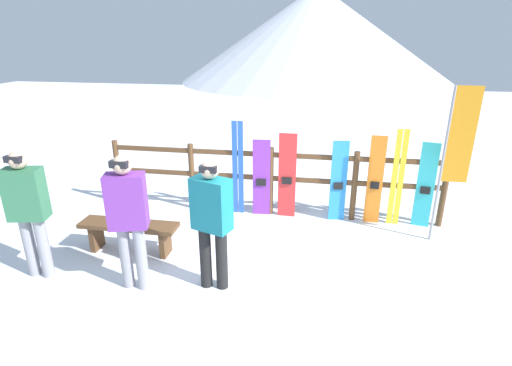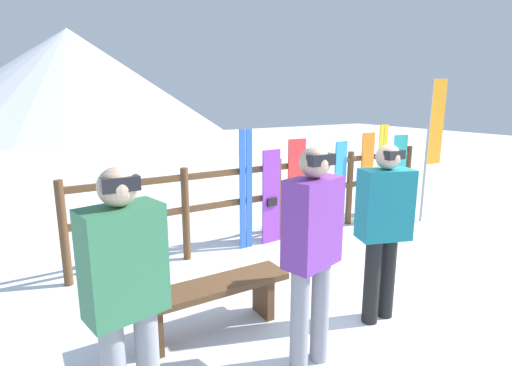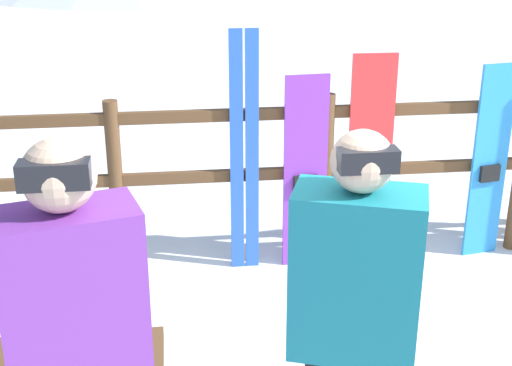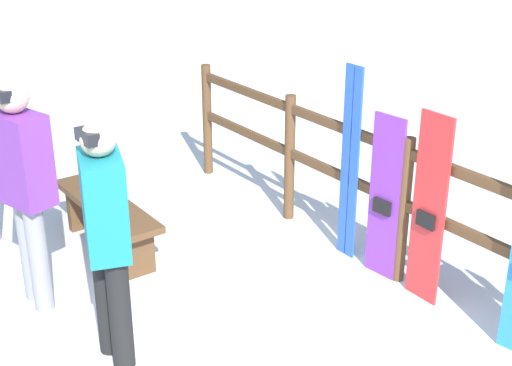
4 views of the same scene
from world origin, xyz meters
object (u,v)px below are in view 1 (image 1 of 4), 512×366
at_px(snowboard_cyan, 425,186).
at_px(rental_flag, 454,148).
at_px(ski_pair_blue, 238,168).
at_px(snowboard_purple, 261,178).
at_px(snowboard_red, 287,176).
at_px(snowboard_blue, 338,182).
at_px(bench, 129,230).
at_px(person_teal, 212,217).
at_px(person_plaid_green, 28,206).
at_px(person_purple, 128,214).
at_px(snowboard_orange, 375,181).
at_px(ski_pair_yellow, 398,178).

bearing_deg(snowboard_cyan, rental_flag, -69.54).
height_order(ski_pair_blue, snowboard_purple, ski_pair_blue).
xyz_separation_m(snowboard_red, rental_flag, (2.47, -0.49, 0.76)).
bearing_deg(snowboard_blue, bench, -151.67).
bearing_deg(snowboard_blue, person_teal, -124.74).
bearing_deg(snowboard_red, rental_flag, -11.14).
xyz_separation_m(person_teal, snowboard_red, (0.70, 2.28, -0.23)).
relative_size(person_plaid_green, snowboard_red, 1.15).
xyz_separation_m(bench, person_teal, (1.47, -0.64, 0.63)).
height_order(person_plaid_green, person_purple, person_purple).
bearing_deg(rental_flag, bench, -165.98).
relative_size(person_plaid_green, snowboard_cyan, 1.20).
bearing_deg(person_purple, snowboard_orange, 37.80).
relative_size(snowboard_blue, snowboard_cyan, 0.98).
height_order(snowboard_blue, ski_pair_yellow, ski_pair_yellow).
bearing_deg(snowboard_cyan, person_plaid_green, -155.68).
bearing_deg(bench, snowboard_blue, 28.33).
bearing_deg(ski_pair_yellow, rental_flag, -37.69).
distance_m(person_purple, snowboard_purple, 2.78).
bearing_deg(snowboard_cyan, snowboard_red, 180.00).
relative_size(snowboard_cyan, rental_flag, 0.61).
distance_m(bench, ski_pair_blue, 2.15).
height_order(bench, person_teal, person_teal).
height_order(bench, snowboard_purple, snowboard_purple).
bearing_deg(snowboard_orange, snowboard_red, -180.00).
height_order(person_purple, snowboard_cyan, person_purple).
bearing_deg(person_purple, snowboard_red, 55.43).
bearing_deg(ski_pair_blue, snowboard_orange, -0.08).
bearing_deg(snowboard_cyan, snowboard_orange, 180.00).
relative_size(snowboard_red, snowboard_orange, 0.99).
height_order(person_teal, person_purple, person_purple).
height_order(person_plaid_green, snowboard_cyan, person_plaid_green).
height_order(person_plaid_green, snowboard_blue, person_plaid_green).
height_order(bench, person_plaid_green, person_plaid_green).
distance_m(snowboard_blue, snowboard_cyan, 1.41).
bearing_deg(person_plaid_green, person_purple, -1.40).
bearing_deg(snowboard_blue, snowboard_red, 179.99).
bearing_deg(snowboard_blue, snowboard_purple, -180.00).
relative_size(bench, ski_pair_yellow, 0.88).
distance_m(snowboard_purple, rental_flag, 3.07).
xyz_separation_m(bench, snowboard_red, (2.17, 1.64, 0.40)).
distance_m(snowboard_purple, snowboard_blue, 1.33).
height_order(snowboard_red, snowboard_cyan, snowboard_red).
height_order(snowboard_red, ski_pair_yellow, ski_pair_yellow).
bearing_deg(bench, person_purple, -60.08).
xyz_separation_m(person_teal, snowboard_purple, (0.25, 2.28, -0.30)).
bearing_deg(ski_pair_blue, ski_pair_yellow, 0.00).
distance_m(ski_pair_yellow, snowboard_cyan, 0.46).
bearing_deg(snowboard_cyan, snowboard_purple, -180.00).
bearing_deg(snowboard_purple, bench, -136.24).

